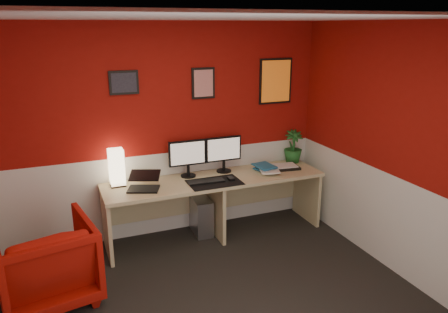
{
  "coord_description": "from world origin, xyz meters",
  "views": [
    {
      "loc": [
        -1.12,
        -3.07,
        2.45
      ],
      "look_at": [
        0.6,
        1.21,
        1.05
      ],
      "focal_mm": 34.82,
      "sensor_mm": 36.0,
      "label": 1
    }
  ],
  "objects_px": {
    "monitor_right": "(224,149)",
    "armchair": "(46,262)",
    "shoji_lamp": "(117,169)",
    "zen_tray": "(284,167)",
    "monitor_left": "(188,153)",
    "pc_tower": "(201,215)",
    "laptop": "(143,180)",
    "potted_plant": "(293,146)",
    "desk": "(215,207)"
  },
  "relations": [
    {
      "from": "zen_tray",
      "to": "laptop",
      "type": "bearing_deg",
      "value": -177.45
    },
    {
      "from": "desk",
      "to": "pc_tower",
      "type": "xyz_separation_m",
      "value": [
        -0.14,
        0.15,
        -0.14
      ]
    },
    {
      "from": "shoji_lamp",
      "to": "zen_tray",
      "type": "xyz_separation_m",
      "value": [
        2.03,
        -0.16,
        -0.18
      ]
    },
    {
      "from": "monitor_right",
      "to": "armchair",
      "type": "bearing_deg",
      "value": -158.18
    },
    {
      "from": "shoji_lamp",
      "to": "zen_tray",
      "type": "distance_m",
      "value": 2.04
    },
    {
      "from": "shoji_lamp",
      "to": "monitor_right",
      "type": "distance_m",
      "value": 1.28
    },
    {
      "from": "desk",
      "to": "monitor_left",
      "type": "relative_size",
      "value": 4.48
    },
    {
      "from": "monitor_left",
      "to": "pc_tower",
      "type": "xyz_separation_m",
      "value": [
        0.13,
        -0.03,
        -0.8
      ]
    },
    {
      "from": "desk",
      "to": "armchair",
      "type": "height_order",
      "value": "armchair"
    },
    {
      "from": "shoji_lamp",
      "to": "monitor_left",
      "type": "distance_m",
      "value": 0.83
    },
    {
      "from": "monitor_left",
      "to": "armchair",
      "type": "height_order",
      "value": "monitor_left"
    },
    {
      "from": "desk",
      "to": "zen_tray",
      "type": "bearing_deg",
      "value": 1.48
    },
    {
      "from": "shoji_lamp",
      "to": "monitor_right",
      "type": "height_order",
      "value": "monitor_right"
    },
    {
      "from": "zen_tray",
      "to": "monitor_right",
      "type": "bearing_deg",
      "value": 167.42
    },
    {
      "from": "shoji_lamp",
      "to": "laptop",
      "type": "bearing_deg",
      "value": -45.29
    },
    {
      "from": "desk",
      "to": "monitor_right",
      "type": "height_order",
      "value": "monitor_right"
    },
    {
      "from": "potted_plant",
      "to": "pc_tower",
      "type": "distance_m",
      "value": 1.49
    },
    {
      "from": "armchair",
      "to": "zen_tray",
      "type": "bearing_deg",
      "value": -177.35
    },
    {
      "from": "monitor_left",
      "to": "potted_plant",
      "type": "bearing_deg",
      "value": 1.05
    },
    {
      "from": "potted_plant",
      "to": "armchair",
      "type": "bearing_deg",
      "value": -164.43
    },
    {
      "from": "monitor_right",
      "to": "pc_tower",
      "type": "bearing_deg",
      "value": -173.15
    },
    {
      "from": "laptop",
      "to": "armchair",
      "type": "distance_m",
      "value": 1.27
    },
    {
      "from": "shoji_lamp",
      "to": "pc_tower",
      "type": "distance_m",
      "value": 1.19
    },
    {
      "from": "laptop",
      "to": "shoji_lamp",
      "type": "bearing_deg",
      "value": 156.29
    },
    {
      "from": "armchair",
      "to": "potted_plant",
      "type": "bearing_deg",
      "value": -175.01
    },
    {
      "from": "potted_plant",
      "to": "armchair",
      "type": "xyz_separation_m",
      "value": [
        -3.05,
        -0.85,
        -0.56
      ]
    },
    {
      "from": "monitor_right",
      "to": "pc_tower",
      "type": "distance_m",
      "value": 0.86
    },
    {
      "from": "monitor_left",
      "to": "zen_tray",
      "type": "height_order",
      "value": "monitor_left"
    },
    {
      "from": "laptop",
      "to": "armchair",
      "type": "relative_size",
      "value": 0.39
    },
    {
      "from": "laptop",
      "to": "monitor_left",
      "type": "xyz_separation_m",
      "value": [
        0.59,
        0.24,
        0.18
      ]
    },
    {
      "from": "armchair",
      "to": "monitor_left",
      "type": "bearing_deg",
      "value": -163.59
    },
    {
      "from": "monitor_right",
      "to": "laptop",
      "type": "bearing_deg",
      "value": -166.67
    },
    {
      "from": "laptop",
      "to": "pc_tower",
      "type": "distance_m",
      "value": 0.97
    },
    {
      "from": "shoji_lamp",
      "to": "armchair",
      "type": "height_order",
      "value": "shoji_lamp"
    },
    {
      "from": "pc_tower",
      "to": "armchair",
      "type": "bearing_deg",
      "value": -153.28
    },
    {
      "from": "zen_tray",
      "to": "potted_plant",
      "type": "relative_size",
      "value": 0.83
    },
    {
      "from": "desk",
      "to": "pc_tower",
      "type": "distance_m",
      "value": 0.25
    },
    {
      "from": "zen_tray",
      "to": "pc_tower",
      "type": "xyz_separation_m",
      "value": [
        -1.07,
        0.13,
        -0.52
      ]
    },
    {
      "from": "shoji_lamp",
      "to": "pc_tower",
      "type": "xyz_separation_m",
      "value": [
        0.96,
        -0.03,
        -0.7
      ]
    },
    {
      "from": "laptop",
      "to": "armchair",
      "type": "xyz_separation_m",
      "value": [
        -1.03,
        -0.58,
        -0.45
      ]
    },
    {
      "from": "desk",
      "to": "armchair",
      "type": "distance_m",
      "value": 2.0
    },
    {
      "from": "shoji_lamp",
      "to": "desk",
      "type": "bearing_deg",
      "value": -9.61
    },
    {
      "from": "zen_tray",
      "to": "pc_tower",
      "type": "relative_size",
      "value": 0.78
    },
    {
      "from": "zen_tray",
      "to": "potted_plant",
      "type": "height_order",
      "value": "potted_plant"
    },
    {
      "from": "laptop",
      "to": "potted_plant",
      "type": "distance_m",
      "value": 2.04
    },
    {
      "from": "laptop",
      "to": "zen_tray",
      "type": "height_order",
      "value": "laptop"
    },
    {
      "from": "monitor_left",
      "to": "pc_tower",
      "type": "height_order",
      "value": "monitor_left"
    },
    {
      "from": "zen_tray",
      "to": "armchair",
      "type": "distance_m",
      "value": 2.92
    },
    {
      "from": "laptop",
      "to": "monitor_right",
      "type": "xyz_separation_m",
      "value": [
        1.04,
        0.25,
        0.18
      ]
    },
    {
      "from": "potted_plant",
      "to": "desk",
      "type": "bearing_deg",
      "value": -169.72
    }
  ]
}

